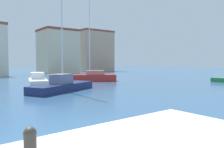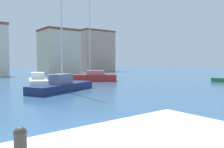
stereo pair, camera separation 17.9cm
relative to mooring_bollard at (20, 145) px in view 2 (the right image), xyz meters
The scene contains 7 objects.
water 28.13m from the mooring_bollard, 52.14° to the left, with size 160.00×160.00×0.00m, color #2D5175.
mooring_bollard is the anchor object (origin of this frame).
sailboat_red_near_pier 27.91m from the mooring_bollard, 55.80° to the left, with size 7.31×5.87×12.39m.
sailboat_navy_distant_east 17.44m from the mooring_bollard, 63.27° to the left, with size 7.42×5.07×11.68m.
motorboat_white_distant_north 26.38m from the mooring_bollard, 70.59° to the left, with size 3.79×6.63×1.38m.
yacht_club 51.47m from the mooring_bollard, 65.45° to the left, with size 8.13×7.95×10.52m.
warehouse_block 63.88m from the mooring_bollard, 55.52° to the left, with size 10.32×6.18×12.23m.
Camera 2 is at (-3.16, -5.74, 2.72)m, focal length 35.25 mm.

